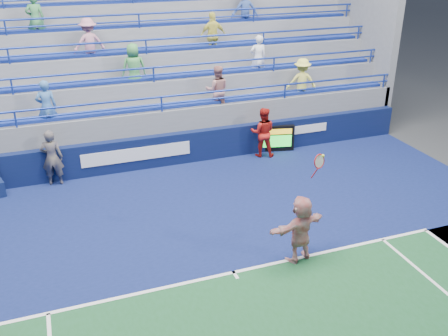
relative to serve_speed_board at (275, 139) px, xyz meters
name	(u,v)px	position (x,y,z in m)	size (l,w,h in m)	color
ground	(234,273)	(-4.01, -6.34, -0.49)	(120.00, 120.00, 0.00)	#333538
sponsor_wall	(166,150)	(-4.00, 0.16, 0.06)	(18.00, 0.32, 1.10)	#0A173B
bleacher_stand	(141,92)	(-4.01, 3.93, 1.05)	(18.00, 5.62, 6.13)	slate
serve_speed_board	(275,139)	(0.00, 0.00, 0.00)	(1.41, 0.46, 0.98)	black
tennis_player	(301,229)	(-2.33, -6.34, 0.36)	(1.64, 0.84, 2.72)	white
line_judge	(52,158)	(-7.64, -0.11, 0.41)	(0.66, 0.43, 1.81)	#141839
ball_girl	(263,132)	(-0.59, -0.23, 0.40)	(0.87, 0.67, 1.78)	#B11A14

